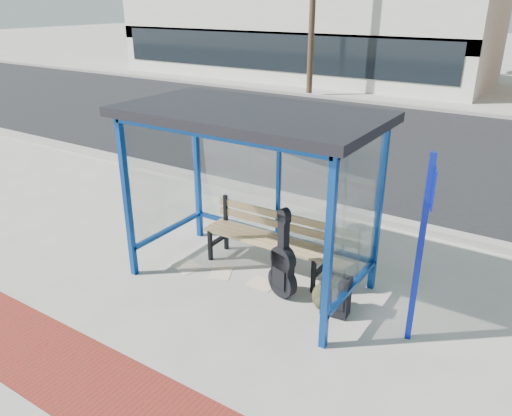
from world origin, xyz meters
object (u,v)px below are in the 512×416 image
Objects in this scene: bench at (269,235)px; guitar_bag at (283,267)px; suitcase at (336,296)px; backpack at (323,297)px.

guitar_bag is at bearing -45.86° from bench.
guitar_bag reaches higher than bench.
bench is at bearing 151.14° from guitar_bag.
backpack is (-0.19, 0.03, -0.10)m from suitcase.
suitcase is (1.33, -0.56, -0.25)m from bench.
bench is at bearing 141.78° from backpack.
bench is at bearing 150.97° from suitcase.
suitcase is at bearing 15.73° from guitar_bag.
backpack is at bearing -25.89° from bench.
guitar_bag is 0.64m from backpack.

